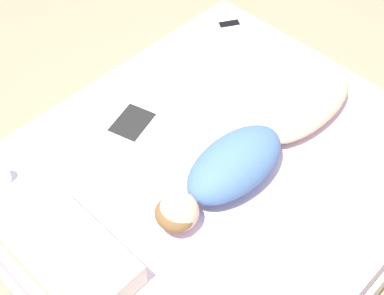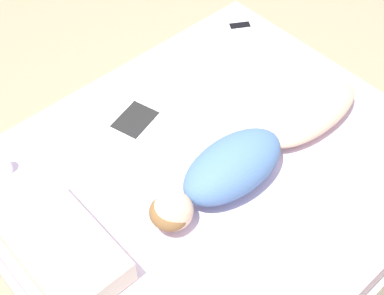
{
  "view_description": "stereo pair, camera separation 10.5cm",
  "coord_description": "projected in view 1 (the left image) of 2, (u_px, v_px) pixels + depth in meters",
  "views": [
    {
      "loc": [
        -1.04,
        1.23,
        2.62
      ],
      "look_at": [
        0.13,
        0.04,
        0.6
      ],
      "focal_mm": 50.0,
      "sensor_mm": 36.0,
      "label": 1
    },
    {
      "loc": [
        -1.11,
        1.15,
        2.62
      ],
      "look_at": [
        0.13,
        0.04,
        0.6
      ],
      "focal_mm": 50.0,
      "sensor_mm": 36.0,
      "label": 2
    }
  ],
  "objects": [
    {
      "name": "bed",
      "position": [
        214.0,
        196.0,
        2.83
      ],
      "size": [
        1.82,
        2.12,
        0.55
      ],
      "color": "beige",
      "rests_on": "ground_plane"
    },
    {
      "name": "pillow",
      "position": [
        70.0,
        256.0,
        2.22
      ],
      "size": [
        0.58,
        0.33,
        0.14
      ],
      "color": "beige",
      "rests_on": "bed"
    },
    {
      "name": "coffee_mug",
      "position": [
        2.0,
        174.0,
        2.52
      ],
      "size": [
        0.11,
        0.07,
        0.09
      ],
      "color": "white",
      "rests_on": "bed"
    },
    {
      "name": "cell_phone",
      "position": [
        229.0,
        24.0,
        3.31
      ],
      "size": [
        0.14,
        0.17,
        0.01
      ],
      "rotation": [
        0.0,
        0.0,
        -0.55
      ],
      "color": "silver",
      "rests_on": "bed"
    },
    {
      "name": "ground_plane",
      "position": [
        212.0,
        223.0,
        3.04
      ],
      "size": [
        12.0,
        12.0,
        0.0
      ],
      "primitive_type": "plane",
      "color": "#9E8466"
    },
    {
      "name": "open_magazine",
      "position": [
        152.0,
        131.0,
        2.75
      ],
      "size": [
        0.58,
        0.44,
        0.01
      ],
      "rotation": [
        0.0,
        0.0,
        0.28
      ],
      "color": "white",
      "rests_on": "bed"
    },
    {
      "name": "person",
      "position": [
        254.0,
        150.0,
        2.56
      ],
      "size": [
        0.31,
        1.35,
        0.21
      ],
      "rotation": [
        0.0,
        0.0,
        -0.02
      ],
      "color": "#DBB28E",
      "rests_on": "bed"
    }
  ]
}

